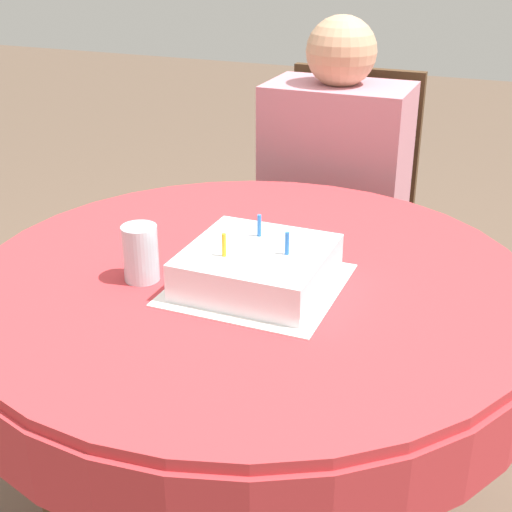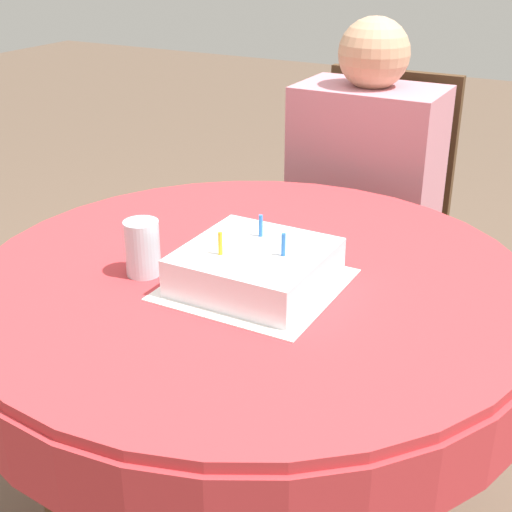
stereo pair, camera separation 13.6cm
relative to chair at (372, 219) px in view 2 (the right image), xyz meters
name	(u,v)px [view 2 (the right image)]	position (x,y,z in m)	size (l,w,h in m)	color
dining_table	(252,310)	(0.07, -0.89, 0.13)	(1.12, 1.12, 0.71)	#BC3338
chair	(372,219)	(0.00, 0.00, 0.00)	(0.46, 0.46, 0.93)	#4C331E
person	(364,175)	(0.00, -0.10, 0.17)	(0.41, 0.35, 1.11)	tan
napkin	(256,284)	(0.10, -0.94, 0.22)	(0.31, 0.31, 0.00)	white
birthday_cake	(256,267)	(0.10, -0.94, 0.26)	(0.26, 0.26, 0.12)	white
drinking_glass	(142,248)	(-0.12, -1.00, 0.27)	(0.07, 0.07, 0.11)	silver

